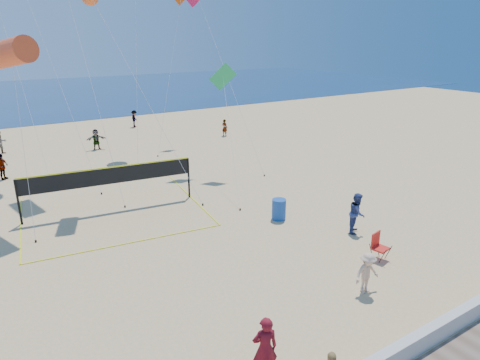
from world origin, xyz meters
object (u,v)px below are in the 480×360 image
camp_chair (378,244)px  trash_barrel (279,209)px  woman (265,348)px  volleyball_net (109,181)px

camp_chair → trash_barrel: size_ratio=1.22×
woman → volleyball_net: volleyball_net is taller
woman → camp_chair: 7.81m
trash_barrel → volleyball_net: volleyball_net is taller
woman → trash_barrel: woman is taller
woman → volleyball_net: bearing=-70.9°
camp_chair → woman: bearing=-172.5°
volleyball_net → trash_barrel: bearing=-33.6°
volleyball_net → camp_chair: bearing=-48.6°
woman → trash_barrel: size_ratio=1.81×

